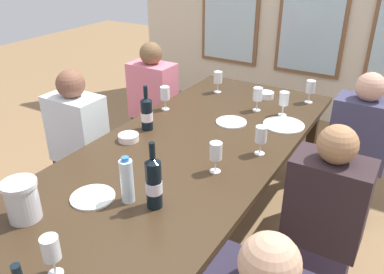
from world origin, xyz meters
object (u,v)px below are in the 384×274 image
at_px(tasting_bowl_1, 266,95).
at_px(seated_person_5, 356,154).
at_px(wine_glass_4, 310,88).
at_px(water_bottle, 127,181).
at_px(wine_glass_3, 261,136).
at_px(seated_person_4, 154,108).
at_px(wine_glass_5, 165,94).
at_px(wine_bottle_2, 154,182).
at_px(wine_glass_2, 216,152).
at_px(wine_glass_7, 218,78).
at_px(wine_glass_1, 258,95).
at_px(seated_person_0, 80,150).
at_px(white_plate_2, 93,197).
at_px(wine_bottle_0, 147,113).
at_px(white_plate_0, 284,125).
at_px(metal_pitcher, 22,200).
at_px(wine_glass_6, 284,100).
at_px(dining_table, 182,160).
at_px(tasting_bowl_0, 129,138).
at_px(seated_person_1, 322,228).
at_px(wine_glass_0, 51,249).
at_px(white_plate_1, 231,122).

xyz_separation_m(tasting_bowl_1, seated_person_5, (0.75, -0.16, -0.24)).
bearing_deg(wine_glass_4, water_bottle, -102.53).
bearing_deg(wine_glass_3, seated_person_4, 152.28).
xyz_separation_m(tasting_bowl_1, wine_glass_5, (-0.55, -0.60, 0.09)).
height_order(wine_bottle_2, wine_glass_2, wine_bottle_2).
bearing_deg(wine_glass_7, wine_glass_1, -24.53).
height_order(wine_glass_3, wine_glass_5, same).
xyz_separation_m(wine_glass_4, seated_person_0, (-1.26, -1.18, -0.33)).
bearing_deg(white_plate_2, seated_person_0, 140.35).
bearing_deg(tasting_bowl_1, wine_bottle_0, -116.24).
relative_size(wine_glass_3, wine_glass_4, 1.00).
bearing_deg(white_plate_2, white_plate_0, 67.87).
relative_size(wine_glass_5, seated_person_4, 0.16).
bearing_deg(wine_bottle_2, wine_glass_4, 81.66).
bearing_deg(white_plate_2, metal_pitcher, -119.71).
distance_m(white_plate_2, seated_person_4, 1.66).
bearing_deg(wine_bottle_0, wine_glass_5, 104.49).
height_order(wine_bottle_0, wine_glass_6, wine_bottle_0).
xyz_separation_m(wine_bottle_2, seated_person_4, (-1.02, 1.38, -0.35)).
distance_m(wine_bottle_0, tasting_bowl_1, 1.05).
height_order(dining_table, wine_glass_3, wine_glass_3).
xyz_separation_m(wine_bottle_2, tasting_bowl_0, (-0.53, 0.47, -0.11)).
distance_m(wine_glass_4, wine_glass_5, 1.10).
bearing_deg(water_bottle, seated_person_1, 34.14).
height_order(dining_table, wine_bottle_2, wine_bottle_2).
xyz_separation_m(wine_glass_0, wine_glass_2, (0.17, 0.96, -0.00)).
relative_size(dining_table, white_plate_2, 12.60).
relative_size(white_plate_2, wine_glass_6, 1.25).
distance_m(wine_glass_4, seated_person_1, 1.28).
height_order(wine_bottle_2, wine_glass_6, wine_bottle_2).
bearing_deg(metal_pitcher, water_bottle, 47.13).
xyz_separation_m(white_plate_0, tasting_bowl_0, (-0.76, -0.71, 0.02)).
xyz_separation_m(wine_bottle_2, wine_glass_2, (0.10, 0.42, -0.01)).
relative_size(tasting_bowl_0, wine_glass_1, 0.73).
bearing_deg(seated_person_0, white_plate_2, -39.65).
bearing_deg(wine_glass_0, wine_glass_4, 81.80).
bearing_deg(tasting_bowl_1, wine_glass_0, -90.05).
bearing_deg(tasting_bowl_0, white_plate_1, 52.62).
distance_m(tasting_bowl_0, wine_glass_0, 1.11).
bearing_deg(wine_glass_7, metal_pitcher, -89.69).
bearing_deg(wine_glass_7, tasting_bowl_1, 11.58).
distance_m(metal_pitcher, wine_glass_1, 1.74).
height_order(tasting_bowl_0, wine_glass_6, wine_glass_6).
height_order(wine_glass_1, wine_glass_5, same).
xyz_separation_m(wine_bottle_2, seated_person_5, (0.68, 1.44, -0.35)).
height_order(metal_pitcher, wine_bottle_2, wine_bottle_2).
bearing_deg(wine_glass_0, wine_glass_2, 79.73).
xyz_separation_m(white_plate_0, wine_glass_6, (-0.07, 0.16, 0.11)).
bearing_deg(water_bottle, wine_glass_5, 115.31).
bearing_deg(wine_glass_5, white_plate_1, 3.69).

